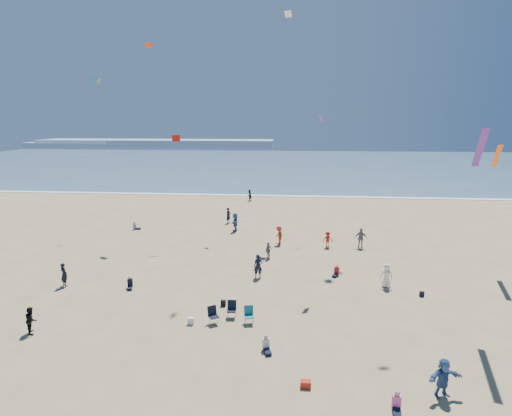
{
  "coord_description": "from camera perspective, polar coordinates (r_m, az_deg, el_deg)",
  "views": [
    {
      "loc": [
        4.2,
        -15.95,
        11.23
      ],
      "look_at": [
        2.0,
        8.0,
        6.05
      ],
      "focal_mm": 28.0,
      "sensor_mm": 36.0,
      "label": 1
    }
  ],
  "objects": [
    {
      "name": "cooler",
      "position": [
        18.97,
        7.11,
        -23.68
      ],
      "size": [
        0.45,
        0.3,
        0.3
      ],
      "primitive_type": "cube",
      "color": "red",
      "rests_on": "ground"
    },
    {
      "name": "black_backpack",
      "position": [
        25.64,
        -4.7,
        -13.39
      ],
      "size": [
        0.3,
        0.22,
        0.38
      ],
      "primitive_type": "cube",
      "color": "black",
      "rests_on": "ground"
    },
    {
      "name": "ocean",
      "position": [
        111.59,
        3.09,
        6.37
      ],
      "size": [
        220.0,
        100.0,
        0.06
      ],
      "primitive_type": "cube",
      "color": "#476B84",
      "rests_on": "ground"
    },
    {
      "name": "ground",
      "position": [
        19.95,
        -8.48,
        -22.23
      ],
      "size": [
        220.0,
        220.0,
        0.0
      ],
      "primitive_type": "plane",
      "color": "tan",
      "rests_on": "ground"
    },
    {
      "name": "chair_cluster",
      "position": [
        23.66,
        -3.53,
        -14.83
      ],
      "size": [
        2.77,
        1.53,
        1.0
      ],
      "color": "black",
      "rests_on": "ground"
    },
    {
      "name": "standing_flyers",
      "position": [
        34.91,
        2.37,
        -5.14
      ],
      "size": [
        23.34,
        42.49,
        1.93
      ],
      "color": "black",
      "rests_on": "ground"
    },
    {
      "name": "headland_near",
      "position": [
        209.06,
        -24.93,
        8.23
      ],
      "size": [
        40.0,
        14.0,
        2.0
      ],
      "primitive_type": "cube",
      "color": "#7A8EA8",
      "rests_on": "ground"
    },
    {
      "name": "white_tote",
      "position": [
        23.8,
        -9.29,
        -15.62
      ],
      "size": [
        0.35,
        0.2,
        0.4
      ],
      "primitive_type": "cube",
      "color": "white",
      "rests_on": "ground"
    },
    {
      "name": "navy_bag",
      "position": [
        28.98,
        22.6,
        -11.27
      ],
      "size": [
        0.28,
        0.18,
        0.34
      ],
      "primitive_type": "cube",
      "color": "black",
      "rests_on": "ground"
    },
    {
      "name": "surf_line",
      "position": [
        62.11,
        1.29,
        1.77
      ],
      "size": [
        220.0,
        1.2,
        0.08
      ],
      "primitive_type": "cube",
      "color": "white",
      "rests_on": "ground"
    },
    {
      "name": "kites_aloft",
      "position": [
        29.54,
        16.13,
        20.22
      ],
      "size": [
        45.86,
        35.49,
        26.83
      ],
      "color": "orange",
      "rests_on": "ground"
    },
    {
      "name": "seated_group",
      "position": [
        27.73,
        -4.03,
        -10.82
      ],
      "size": [
        21.79,
        26.27,
        0.84
      ],
      "color": "beige",
      "rests_on": "ground"
    },
    {
      "name": "headland_far",
      "position": [
        196.96,
        -13.96,
        9.0
      ],
      "size": [
        110.0,
        20.0,
        3.2
      ],
      "primitive_type": "cube",
      "color": "#7A8EA8",
      "rests_on": "ground"
    }
  ]
}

